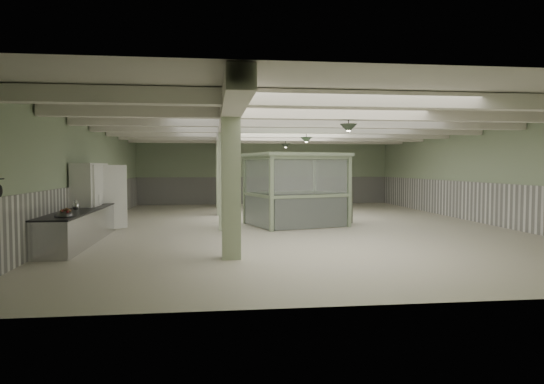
{
  "coord_description": "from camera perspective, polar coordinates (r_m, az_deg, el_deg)",
  "views": [
    {
      "loc": [
        -2.93,
        -16.94,
        2.08
      ],
      "look_at": [
        -1.08,
        -2.09,
        1.3
      ],
      "focal_mm": 32.0,
      "sensor_mm": 36.0,
      "label": 1
    }
  ],
  "objects": [
    {
      "name": "beam_b",
      "position": [
        12.37,
        6.74,
        9.18
      ],
      "size": [
        13.9,
        0.35,
        0.32
      ],
      "primitive_type": "cube",
      "color": "white",
      "rests_on": "ceiling"
    },
    {
      "name": "column_b",
      "position": [
        15.95,
        -5.55,
        1.97
      ],
      "size": [
        0.42,
        0.42,
        3.6
      ],
      "primitive_type": "cube",
      "color": "beige",
      "rests_on": "floor"
    },
    {
      "name": "ceiling",
      "position": [
        17.26,
        2.74,
        8.04
      ],
      "size": [
        14.0,
        20.0,
        0.02
      ],
      "primitive_type": "cube",
      "color": "beige",
      "rests_on": "wall_back"
    },
    {
      "name": "wall_left",
      "position": [
        17.42,
        -20.61,
        1.87
      ],
      "size": [
        0.02,
        20.0,
        3.6
      ],
      "primitive_type": "cube",
      "color": "#9CB08D",
      "rests_on": "floor"
    },
    {
      "name": "pendant_mid",
      "position": [
        17.8,
        4.05,
        6.1
      ],
      "size": [
        0.44,
        0.44,
        0.22
      ],
      "primitive_type": "cone",
      "rotation": [
        3.14,
        0.0,
        0.0
      ],
      "color": "#2F3C2D",
      "rests_on": "ceiling"
    },
    {
      "name": "wall_back",
      "position": [
        27.1,
        -0.88,
        2.4
      ],
      "size": [
        14.0,
        0.02,
        3.6
      ],
      "primitive_type": "cube",
      "color": "#9CB08D",
      "rests_on": "floor"
    },
    {
      "name": "beam_g",
      "position": [
        24.65,
        -0.25,
        6.11
      ],
      "size": [
        13.9,
        0.35,
        0.32
      ],
      "primitive_type": "cube",
      "color": "white",
      "rests_on": "ceiling"
    },
    {
      "name": "column_d",
      "position": [
        24.95,
        -6.11,
        2.33
      ],
      "size": [
        0.42,
        0.42,
        3.6
      ],
      "primitive_type": "cube",
      "color": "beige",
      "rests_on": "floor"
    },
    {
      "name": "orange_bowl",
      "position": [
        15.56,
        -20.35,
        -1.39
      ],
      "size": [
        0.29,
        0.29,
        0.09
      ],
      "primitive_type": "cylinder",
      "rotation": [
        0.0,
        0.0,
        0.24
      ],
      "color": "#B2B2B7",
      "rests_on": "prep_counter"
    },
    {
      "name": "beam_e",
      "position": [
        19.7,
        1.49,
        6.89
      ],
      "size": [
        13.9,
        0.35,
        0.32
      ],
      "primitive_type": "cube",
      "color": "white",
      "rests_on": "ceiling"
    },
    {
      "name": "beam_a",
      "position": [
        9.97,
        10.24,
        10.65
      ],
      "size": [
        13.9,
        0.35,
        0.32
      ],
      "primitive_type": "cube",
      "color": "white",
      "rests_on": "ceiling"
    },
    {
      "name": "column_c",
      "position": [
        20.95,
        -5.92,
        2.21
      ],
      "size": [
        0.42,
        0.42,
        3.6
      ],
      "primitive_type": "cube",
      "color": "beige",
      "rests_on": "floor"
    },
    {
      "name": "floor",
      "position": [
        17.32,
        2.71,
        -3.92
      ],
      "size": [
        20.0,
        20.0,
        0.0
      ],
      "primitive_type": "plane",
      "color": "beige",
      "rests_on": "ground"
    },
    {
      "name": "wall_right",
      "position": [
        19.64,
        23.3,
        1.93
      ],
      "size": [
        0.02,
        20.0,
        3.6
      ],
      "primitive_type": "cube",
      "color": "#9CB08D",
      "rests_on": "floor"
    },
    {
      "name": "pendant_back",
      "position": [
        22.72,
        1.61,
        5.44
      ],
      "size": [
        0.44,
        0.44,
        0.22
      ],
      "primitive_type": "cone",
      "rotation": [
        3.14,
        0.0,
        0.0
      ],
      "color": "#2F3C2D",
      "rests_on": "ceiling"
    },
    {
      "name": "girder",
      "position": [
        16.99,
        -5.67,
        7.36
      ],
      "size": [
        0.45,
        19.9,
        0.4
      ],
      "primitive_type": "cube",
      "color": "white",
      "rests_on": "ceiling"
    },
    {
      "name": "beam_c",
      "position": [
        14.79,
        4.41,
        8.17
      ],
      "size": [
        13.9,
        0.35,
        0.32
      ],
      "primitive_type": "cube",
      "color": "white",
      "rests_on": "ceiling"
    },
    {
      "name": "filing_cabinet",
      "position": [
        18.18,
        8.54,
        -1.76
      ],
      "size": [
        0.49,
        0.61,
        1.17
      ],
      "primitive_type": "cube",
      "rotation": [
        0.0,
        0.0,
        0.24
      ],
      "color": "#575A4B",
      "rests_on": "floor"
    },
    {
      "name": "wall_front",
      "position": [
        7.54,
        15.79,
        0.73
      ],
      "size": [
        14.0,
        0.02,
        3.6
      ],
      "primitive_type": "cube",
      "color": "#9CB08D",
      "rests_on": "floor"
    },
    {
      "name": "beam_d",
      "position": [
        17.24,
        2.74,
        7.44
      ],
      "size": [
        13.9,
        0.35,
        0.32
      ],
      "primitive_type": "cube",
      "color": "white",
      "rests_on": "ceiling"
    },
    {
      "name": "pitcher_near",
      "position": [
        14.15,
        -22.09,
        -1.48
      ],
      "size": [
        0.23,
        0.25,
        0.27
      ],
      "primitive_type": null,
      "rotation": [
        0.0,
        0.0,
        0.26
      ],
      "color": "#B3B3B8",
      "rests_on": "prep_counter"
    },
    {
      "name": "pendant_front",
      "position": [
        12.46,
        8.98,
        7.41
      ],
      "size": [
        0.44,
        0.44,
        0.22
      ],
      "primitive_type": "cone",
      "rotation": [
        3.14,
        0.0,
        0.0
      ],
      "color": "#2F3C2D",
      "rests_on": "ceiling"
    },
    {
      "name": "beam_f",
      "position": [
        22.17,
        0.52,
        6.45
      ],
      "size": [
        13.9,
        0.35,
        0.32
      ],
      "primitive_type": "cube",
      "color": "white",
      "rests_on": "ceiling"
    },
    {
      "name": "wainscot_left",
      "position": [
        17.47,
        -20.47,
        -1.57
      ],
      "size": [
        0.05,
        19.9,
        1.5
      ],
      "primitive_type": "cube",
      "color": "white",
      "rests_on": "floor"
    },
    {
      "name": "pitcher_far",
      "position": [
        15.8,
        -19.81,
        -0.9
      ],
      "size": [
        0.22,
        0.26,
        0.31
      ],
      "primitive_type": null,
      "rotation": [
        0.0,
        0.0,
        0.04
      ],
      "color": "#B3B3B8",
      "rests_on": "prep_counter"
    },
    {
      "name": "wainscot_back",
      "position": [
        27.11,
        -0.88,
        0.18
      ],
      "size": [
        13.9,
        0.05,
        1.5
      ],
      "primitive_type": "cube",
      "color": "white",
      "rests_on": "floor"
    },
    {
      "name": "column_a",
      "position": [
        10.95,
        -4.84,
        1.5
      ],
      "size": [
        0.42,
        0.42,
        3.6
      ],
      "primitive_type": "cube",
      "color": "beige",
      "rests_on": "floor"
    },
    {
      "name": "wainscot_right",
      "position": [
        19.67,
        23.17,
        -1.13
      ],
      "size": [
        0.05,
        19.9,
        1.5
      ],
      "primitive_type": "cube",
      "color": "white",
      "rests_on": "floor"
    },
    {
      "name": "guard_booth",
      "position": [
        17.19,
        2.78,
        1.83
      ],
      "size": [
        3.8,
        3.48,
        2.56
      ],
      "rotation": [
        0.0,
        0.0,
        0.29
      ],
      "color": "#95A987",
      "rests_on": "floor"
    },
    {
      "name": "prep_counter",
      "position": [
        14.31,
        -21.7,
        -3.73
      ],
      "size": [
        0.95,
        5.43,
        0.91
      ],
      "color": "#B3B3B8",
      "rests_on": "floor"
    },
    {
      "name": "veg_colander",
      "position": [
        12.32,
        -23.32,
        -2.31
      ],
      "size": [
        0.54,
        0.54,
        0.19
      ],
      "primitive_type": null,
      "rotation": [
        0.0,
        0.0,
        -0.32
      ],
      "color": "#3C3B40",
      "rests_on": "prep_counter"
    },
    {
      "name": "walkin_cooler",
      "position": [
        15.94,
        -20.47,
        -0.76
      ],
      "size": [
        1.1,
        2.38,
        2.18
      ],
      "color": "white",
      "rests_on": "floor"
    }
  ]
}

